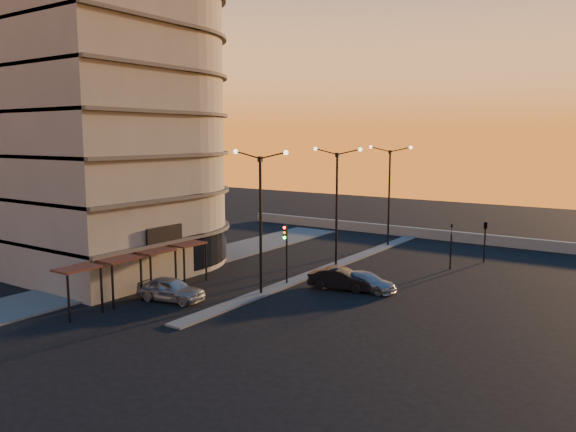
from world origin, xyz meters
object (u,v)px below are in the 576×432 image
Objects in this scene: streetlamp_mid at (337,197)px; car_hatchback at (171,289)px; car_sedan at (341,279)px; car_wagon at (366,282)px; traffic_light_main at (286,245)px.

streetlamp_mid is 15.65m from car_hatchback.
car_sedan is 1.04× the size of car_wagon.
car_hatchback reaches higher than car_sedan.
streetlamp_mid reaches higher than traffic_light_main.
streetlamp_mid is 7.62m from traffic_light_main.
car_sedan reaches higher than car_wagon.
car_wagon is (5.29, 1.93, -2.28)m from traffic_light_main.
streetlamp_mid is at bearing 90.00° from traffic_light_main.
car_sedan is 1.72m from car_wagon.
car_wagon is at bearing 20.04° from traffic_light_main.
car_hatchback reaches higher than car_wagon.
car_hatchback is (-3.84, -14.39, -4.83)m from streetlamp_mid.
car_hatchback is at bearing 126.10° from car_sedan.
traffic_light_main is at bearing 113.08° from car_wagon.
car_wagon is at bearing -77.92° from car_sedan.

